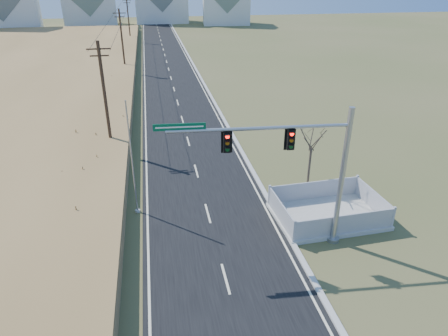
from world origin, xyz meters
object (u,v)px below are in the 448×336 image
(open_sign, at_px, (339,229))
(traffic_signal_mast, at_px, (307,167))
(fence_enclosure, at_px, (327,214))
(flagpole, at_px, (133,171))
(bare_tree, at_px, (312,138))

(open_sign, bearing_deg, traffic_signal_mast, -140.85)
(fence_enclosure, xyz_separation_m, flagpole, (-11.42, 2.77, 2.60))
(bare_tree, bearing_deg, fence_enclosure, -87.81)
(traffic_signal_mast, xyz_separation_m, bare_tree, (2.40, 5.21, -0.65))
(open_sign, xyz_separation_m, flagpole, (-11.45, 4.39, 2.59))
(open_sign, relative_size, bare_tree, 0.11)
(fence_enclosure, bearing_deg, open_sign, -91.77)
(traffic_signal_mast, bearing_deg, open_sign, 15.26)
(traffic_signal_mast, relative_size, open_sign, 17.72)
(open_sign, height_order, flagpole, flagpole)
(bare_tree, bearing_deg, traffic_signal_mast, -114.75)
(open_sign, relative_size, flagpole, 0.08)
(fence_enclosure, distance_m, bare_tree, 4.88)
(traffic_signal_mast, distance_m, bare_tree, 5.77)
(open_sign, distance_m, bare_tree, 6.04)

